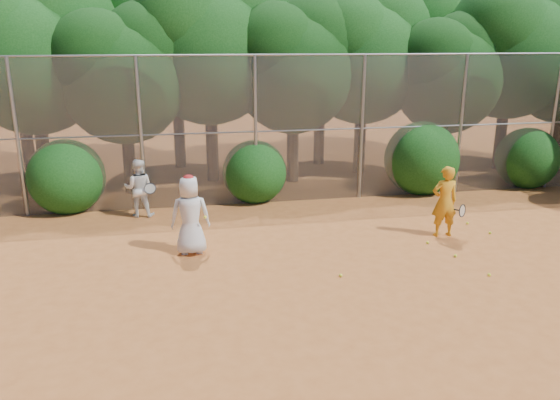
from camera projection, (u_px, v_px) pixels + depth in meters
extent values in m
plane|color=#A15524|center=(361.00, 295.00, 9.77)|extent=(80.00, 80.00, 0.00)
cylinder|color=gray|center=(18.00, 139.00, 13.59)|extent=(0.09, 0.09, 4.00)
cylinder|color=gray|center=(141.00, 135.00, 14.13)|extent=(0.09, 0.09, 4.00)
cylinder|color=gray|center=(256.00, 132.00, 14.67)|extent=(0.09, 0.09, 4.00)
cylinder|color=gray|center=(362.00, 128.00, 15.21)|extent=(0.09, 0.09, 4.00)
cylinder|color=gray|center=(461.00, 125.00, 15.75)|extent=(0.09, 0.09, 4.00)
cylinder|color=gray|center=(553.00, 122.00, 16.30)|extent=(0.09, 0.09, 4.00)
cylinder|color=gray|center=(292.00, 55.00, 14.28)|extent=(20.00, 0.05, 0.05)
cylinder|color=gray|center=(292.00, 131.00, 14.85)|extent=(20.00, 0.04, 0.04)
cube|color=slate|center=(292.00, 131.00, 14.85)|extent=(20.00, 0.02, 4.00)
cylinder|color=black|center=(43.00, 149.00, 16.15)|extent=(0.38, 0.38, 2.52)
sphere|color=#104011|center=(33.00, 63.00, 15.45)|extent=(4.03, 4.03, 4.03)
sphere|color=#104011|center=(61.00, 27.00, 15.69)|extent=(3.23, 3.23, 3.23)
cylinder|color=black|center=(129.00, 156.00, 16.00)|extent=(0.36, 0.36, 2.17)
sphere|color=black|center=(123.00, 83.00, 15.39)|extent=(3.47, 3.47, 3.47)
sphere|color=black|center=(147.00, 50.00, 15.60)|extent=(2.78, 2.78, 2.78)
sphere|color=black|center=(97.00, 58.00, 14.84)|extent=(2.60, 2.60, 2.60)
cylinder|color=black|center=(212.00, 139.00, 17.32)|extent=(0.39, 0.39, 2.66)
sphere|color=#104011|center=(209.00, 55.00, 16.58)|extent=(4.26, 4.26, 4.26)
sphere|color=#104011|center=(234.00, 18.00, 16.83)|extent=(3.40, 3.40, 3.40)
sphere|color=#104011|center=(183.00, 25.00, 15.90)|extent=(3.19, 3.19, 3.19)
cylinder|color=black|center=(293.00, 146.00, 17.26)|extent=(0.37, 0.37, 2.27)
sphere|color=black|center=(293.00, 74.00, 16.62)|extent=(3.64, 3.64, 3.64)
sphere|color=black|center=(314.00, 43.00, 16.84)|extent=(2.91, 2.91, 2.91)
sphere|color=black|center=(274.00, 50.00, 16.05)|extent=(2.73, 2.73, 2.73)
cylinder|color=black|center=(360.00, 137.00, 18.44)|extent=(0.38, 0.38, 2.45)
sphere|color=#104011|center=(363.00, 63.00, 17.76)|extent=(3.92, 3.92, 3.92)
sphere|color=#104011|center=(383.00, 32.00, 17.99)|extent=(3.14, 3.14, 3.14)
sphere|color=#104011|center=(346.00, 38.00, 17.13)|extent=(2.94, 2.94, 2.94)
cylinder|color=black|center=(442.00, 144.00, 18.00)|extent=(0.36, 0.36, 2.10)
sphere|color=black|center=(447.00, 81.00, 17.41)|extent=(3.36, 3.36, 3.36)
sphere|color=black|center=(464.00, 53.00, 17.61)|extent=(2.69, 2.69, 2.69)
sphere|color=black|center=(435.00, 60.00, 16.88)|extent=(2.52, 2.52, 2.52)
cylinder|color=black|center=(501.00, 132.00, 18.94)|extent=(0.39, 0.39, 2.59)
sphere|color=#104011|center=(510.00, 56.00, 18.22)|extent=(4.14, 4.14, 4.14)
sphere|color=#104011|center=(528.00, 24.00, 18.47)|extent=(3.32, 3.32, 3.32)
sphere|color=#104011|center=(498.00, 30.00, 17.56)|extent=(3.11, 3.11, 3.11)
cylinder|color=black|center=(557.00, 135.00, 19.06)|extent=(0.37, 0.37, 2.31)
sphere|color=black|center=(559.00, 46.00, 17.83)|extent=(2.77, 2.77, 2.77)
cylinder|color=black|center=(27.00, 135.00, 18.12)|extent=(0.39, 0.39, 2.62)
sphere|color=#104011|center=(16.00, 56.00, 17.39)|extent=(4.20, 4.20, 4.20)
sphere|color=#104011|center=(43.00, 22.00, 17.64)|extent=(3.36, 3.36, 3.36)
cylinder|color=black|center=(179.00, 127.00, 19.19)|extent=(0.40, 0.40, 2.80)
sphere|color=#104011|center=(175.00, 47.00, 18.41)|extent=(4.48, 4.48, 4.48)
sphere|color=#104011|center=(199.00, 12.00, 18.67)|extent=(3.58, 3.58, 3.58)
sphere|color=#104011|center=(149.00, 18.00, 17.70)|extent=(3.36, 3.36, 3.36)
cylinder|color=black|center=(319.00, 129.00, 19.75)|extent=(0.38, 0.38, 2.52)
sphere|color=#104011|center=(321.00, 59.00, 19.05)|extent=(4.03, 4.03, 4.03)
sphere|color=#104011|center=(340.00, 29.00, 19.29)|extent=(3.23, 3.23, 3.23)
sphere|color=#104011|center=(303.00, 35.00, 18.41)|extent=(3.02, 3.02, 3.02)
cylinder|color=black|center=(428.00, 120.00, 21.10)|extent=(0.40, 0.40, 2.73)
sphere|color=#104011|center=(433.00, 49.00, 20.34)|extent=(4.37, 4.37, 4.37)
sphere|color=#104011|center=(452.00, 18.00, 20.60)|extent=(3.49, 3.49, 3.49)
sphere|color=#104011|center=(420.00, 24.00, 19.65)|extent=(3.28, 3.28, 3.28)
sphere|color=#104011|center=(66.00, 173.00, 14.34)|extent=(2.00, 2.00, 2.00)
sphere|color=#104011|center=(254.00, 169.00, 15.27)|extent=(1.80, 1.80, 1.80)
sphere|color=#104011|center=(422.00, 155.00, 16.11)|extent=(2.20, 2.20, 2.20)
sphere|color=#104011|center=(528.00, 155.00, 16.79)|extent=(1.90, 1.90, 1.90)
imported|color=orange|center=(445.00, 201.00, 12.47)|extent=(0.62, 0.43, 1.66)
torus|color=black|center=(462.00, 211.00, 12.39)|extent=(0.28, 0.21, 0.30)
cylinder|color=black|center=(453.00, 209.00, 12.55)|extent=(0.19, 0.25, 0.05)
imported|color=silver|center=(190.00, 215.00, 11.44)|extent=(0.84, 0.55, 1.70)
ellipsoid|color=#A61718|center=(188.00, 178.00, 11.21)|extent=(0.22, 0.22, 0.13)
sphere|color=yellow|center=(205.00, 217.00, 11.31)|extent=(0.07, 0.07, 0.07)
imported|color=white|center=(139.00, 188.00, 13.90)|extent=(0.79, 0.65, 1.50)
torus|color=black|center=(150.00, 189.00, 13.66)|extent=(0.32, 0.21, 0.27)
cylinder|color=black|center=(151.00, 191.00, 13.87)|extent=(0.05, 0.26, 0.18)
sphere|color=yellow|center=(428.00, 243.00, 12.17)|extent=(0.07, 0.07, 0.07)
sphere|color=yellow|center=(490.00, 233.00, 12.78)|extent=(0.07, 0.07, 0.07)
sphere|color=yellow|center=(489.00, 275.00, 10.51)|extent=(0.07, 0.07, 0.07)
sphere|color=yellow|center=(455.00, 256.00, 11.43)|extent=(0.07, 0.07, 0.07)
sphere|color=yellow|center=(341.00, 275.00, 10.49)|extent=(0.07, 0.07, 0.07)
sphere|color=yellow|center=(467.00, 223.00, 13.46)|extent=(0.07, 0.07, 0.07)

